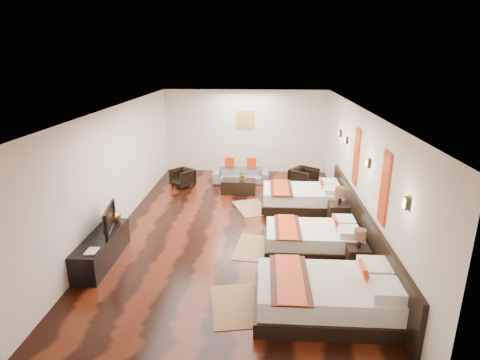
# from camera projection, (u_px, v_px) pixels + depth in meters

# --- Properties ---
(floor) EXTENTS (5.50, 9.50, 0.01)m
(floor) POSITION_uv_depth(u_px,v_px,m) (236.00, 228.00, 9.23)
(floor) COLOR black
(floor) RESTS_ON ground
(ceiling) EXTENTS (5.50, 9.50, 0.01)m
(ceiling) POSITION_uv_depth(u_px,v_px,m) (235.00, 108.00, 8.37)
(ceiling) COLOR white
(ceiling) RESTS_ON floor
(back_wall) EXTENTS (5.50, 0.01, 2.80)m
(back_wall) POSITION_uv_depth(u_px,v_px,m) (246.00, 131.00, 13.31)
(back_wall) COLOR silver
(back_wall) RESTS_ON floor
(left_wall) EXTENTS (0.01, 9.50, 2.80)m
(left_wall) POSITION_uv_depth(u_px,v_px,m) (116.00, 169.00, 8.96)
(left_wall) COLOR silver
(left_wall) RESTS_ON floor
(right_wall) EXTENTS (0.01, 9.50, 2.80)m
(right_wall) POSITION_uv_depth(u_px,v_px,m) (359.00, 173.00, 8.64)
(right_wall) COLOR silver
(right_wall) RESTS_ON floor
(headboard_panel) EXTENTS (0.08, 6.60, 0.90)m
(headboard_panel) POSITION_uv_depth(u_px,v_px,m) (362.00, 228.00, 8.17)
(headboard_panel) COLOR black
(headboard_panel) RESTS_ON floor
(bed_near) EXTENTS (2.29, 1.44, 0.87)m
(bed_near) POSITION_uv_depth(u_px,v_px,m) (329.00, 295.00, 6.12)
(bed_near) COLOR black
(bed_near) RESTS_ON floor
(bed_mid) EXTENTS (1.98, 1.24, 0.76)m
(bed_mid) POSITION_uv_depth(u_px,v_px,m) (313.00, 238.00, 8.11)
(bed_mid) COLOR black
(bed_mid) RESTS_ON floor
(bed_far) EXTENTS (2.14, 1.35, 0.82)m
(bed_far) POSITION_uv_depth(u_px,v_px,m) (303.00, 197.00, 10.39)
(bed_far) COLOR black
(bed_far) RESTS_ON floor
(nightstand_a) EXTENTS (0.41, 0.41, 0.82)m
(nightstand_a) POSITION_uv_depth(u_px,v_px,m) (358.00, 255.00, 7.37)
(nightstand_a) COLOR black
(nightstand_a) RESTS_ON floor
(nightstand_b) EXTENTS (0.48, 0.48, 0.94)m
(nightstand_b) POSITION_uv_depth(u_px,v_px,m) (339.00, 212.00, 9.30)
(nightstand_b) COLOR black
(nightstand_b) RESTS_ON floor
(jute_mat_near) EXTENTS (0.95, 1.31, 0.01)m
(jute_mat_near) POSITION_uv_depth(u_px,v_px,m) (235.00, 305.00, 6.36)
(jute_mat_near) COLOR olive
(jute_mat_near) RESTS_ON floor
(jute_mat_mid) EXTENTS (0.90, 1.29, 0.01)m
(jute_mat_mid) POSITION_uv_depth(u_px,v_px,m) (254.00, 248.00, 8.27)
(jute_mat_mid) COLOR olive
(jute_mat_mid) RESTS_ON floor
(jute_mat_far) EXTENTS (1.13, 1.39, 0.01)m
(jute_mat_far) POSITION_uv_depth(u_px,v_px,m) (252.00, 208.00, 10.42)
(jute_mat_far) COLOR olive
(jute_mat_far) RESTS_ON floor
(tv_console) EXTENTS (0.50, 1.80, 0.55)m
(tv_console) POSITION_uv_depth(u_px,v_px,m) (102.00, 249.00, 7.64)
(tv_console) COLOR black
(tv_console) RESTS_ON floor
(tv) EXTENTS (0.30, 0.94, 0.54)m
(tv) POSITION_uv_depth(u_px,v_px,m) (105.00, 220.00, 7.65)
(tv) COLOR black
(tv) RESTS_ON tv_console
(book) EXTENTS (0.21, 0.28, 0.03)m
(book) POSITION_uv_depth(u_px,v_px,m) (86.00, 251.00, 6.95)
(book) COLOR black
(book) RESTS_ON tv_console
(figurine) EXTENTS (0.36, 0.36, 0.35)m
(figurine) POSITION_uv_depth(u_px,v_px,m) (113.00, 214.00, 8.17)
(figurine) COLOR brown
(figurine) RESTS_ON tv_console
(sofa) EXTENTS (1.78, 0.76, 0.51)m
(sofa) POSITION_uv_depth(u_px,v_px,m) (241.00, 174.00, 12.47)
(sofa) COLOR slate
(sofa) RESTS_ON floor
(armchair_left) EXTENTS (0.85, 0.86, 0.56)m
(armchair_left) POSITION_uv_depth(u_px,v_px,m) (182.00, 178.00, 12.04)
(armchair_left) COLOR black
(armchair_left) RESTS_ON floor
(armchair_right) EXTENTS (1.00, 1.00, 0.66)m
(armchair_right) POSITION_uv_depth(u_px,v_px,m) (304.00, 179.00, 11.78)
(armchair_right) COLOR black
(armchair_right) RESTS_ON floor
(coffee_table) EXTENTS (1.00, 0.51, 0.40)m
(coffee_table) POSITION_uv_depth(u_px,v_px,m) (238.00, 186.00, 11.49)
(coffee_table) COLOR black
(coffee_table) RESTS_ON floor
(table_plant) EXTENTS (0.31, 0.29, 0.29)m
(table_plant) POSITION_uv_depth(u_px,v_px,m) (242.00, 176.00, 11.33)
(table_plant) COLOR #2E6421
(table_plant) RESTS_ON coffee_table
(orange_panel_a) EXTENTS (0.04, 0.40, 1.30)m
(orange_panel_a) POSITION_uv_depth(u_px,v_px,m) (385.00, 188.00, 6.74)
(orange_panel_a) COLOR #D86014
(orange_panel_a) RESTS_ON right_wall
(orange_panel_b) EXTENTS (0.04, 0.40, 1.30)m
(orange_panel_b) POSITION_uv_depth(u_px,v_px,m) (356.00, 157.00, 8.83)
(orange_panel_b) COLOR #D86014
(orange_panel_b) RESTS_ON right_wall
(sconce_near) EXTENTS (0.07, 0.12, 0.18)m
(sconce_near) POSITION_uv_depth(u_px,v_px,m) (406.00, 203.00, 5.65)
(sconce_near) COLOR black
(sconce_near) RESTS_ON right_wall
(sconce_mid) EXTENTS (0.07, 0.12, 0.18)m
(sconce_mid) POSITION_uv_depth(u_px,v_px,m) (368.00, 163.00, 7.74)
(sconce_mid) COLOR black
(sconce_mid) RESTS_ON right_wall
(sconce_far) EXTENTS (0.07, 0.12, 0.18)m
(sconce_far) POSITION_uv_depth(u_px,v_px,m) (346.00, 140.00, 9.83)
(sconce_far) COLOR black
(sconce_far) RESTS_ON right_wall
(sconce_lounge) EXTENTS (0.07, 0.12, 0.18)m
(sconce_lounge) POSITION_uv_depth(u_px,v_px,m) (340.00, 133.00, 10.69)
(sconce_lounge) COLOR black
(sconce_lounge) RESTS_ON right_wall
(gold_artwork) EXTENTS (0.60, 0.04, 0.60)m
(gold_artwork) POSITION_uv_depth(u_px,v_px,m) (246.00, 120.00, 13.17)
(gold_artwork) COLOR #AD873F
(gold_artwork) RESTS_ON back_wall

